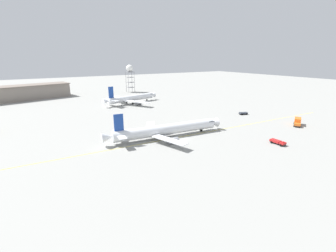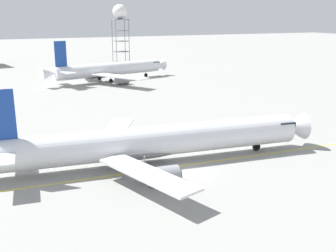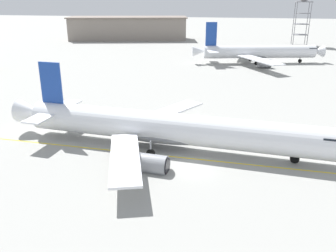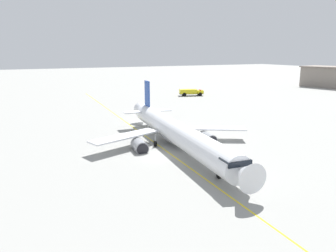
# 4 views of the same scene
# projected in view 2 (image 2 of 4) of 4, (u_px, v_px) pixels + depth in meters

# --- Properties ---
(ground_plane) EXTENTS (600.00, 600.00, 0.00)m
(ground_plane) POSITION_uv_depth(u_px,v_px,m) (192.00, 173.00, 48.95)
(ground_plane) COLOR gray
(airliner_main) EXTENTS (30.91, 46.24, 10.98)m
(airliner_main) POSITION_uv_depth(u_px,v_px,m) (149.00, 143.00, 51.52)
(airliner_main) COLOR white
(airliner_main) RESTS_ON ground_plane
(airliner_secondary) EXTENTS (36.34, 38.87, 11.82)m
(airliner_secondary) POSITION_uv_depth(u_px,v_px,m) (108.00, 70.00, 115.77)
(airliner_secondary) COLOR white
(airliner_secondary) RESTS_ON ground_plane
(radar_tower) EXTENTS (6.11, 6.11, 22.34)m
(radar_tower) POSITION_uv_depth(u_px,v_px,m) (120.00, 15.00, 159.14)
(radar_tower) COLOR slate
(radar_tower) RESTS_ON ground_plane
(taxiway_centreline) EXTENTS (8.93, 171.35, 0.01)m
(taxiway_centreline) POSITION_uv_depth(u_px,v_px,m) (172.00, 167.00, 50.74)
(taxiway_centreline) COLOR yellow
(taxiway_centreline) RESTS_ON ground_plane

